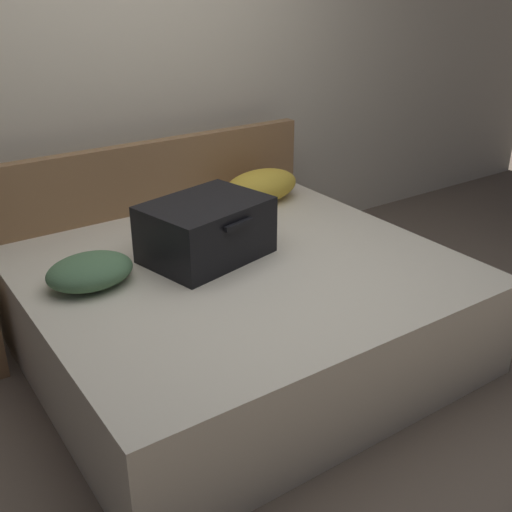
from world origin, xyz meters
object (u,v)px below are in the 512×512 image
object	(u,v)px
bed	(241,310)
pillow_near_headboard	(90,271)
hard_case_large	(206,229)
pillow_center_head	(261,186)

from	to	relation	value
bed	pillow_near_headboard	distance (m)	0.79
hard_case_large	pillow_near_headboard	size ratio (longest dim) A/B	1.67
pillow_near_headboard	pillow_center_head	xyz separation A→B (m)	(1.30, 0.49, 0.03)
hard_case_large	pillow_near_headboard	world-z (taller)	hard_case_large
hard_case_large	pillow_center_head	distance (m)	0.87
bed	pillow_near_headboard	bearing A→B (deg)	163.32
hard_case_large	pillow_center_head	world-z (taller)	hard_case_large
pillow_near_headboard	hard_case_large	bearing A→B (deg)	-2.96
pillow_near_headboard	pillow_center_head	bearing A→B (deg)	20.47
pillow_center_head	hard_case_large	bearing A→B (deg)	-143.49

